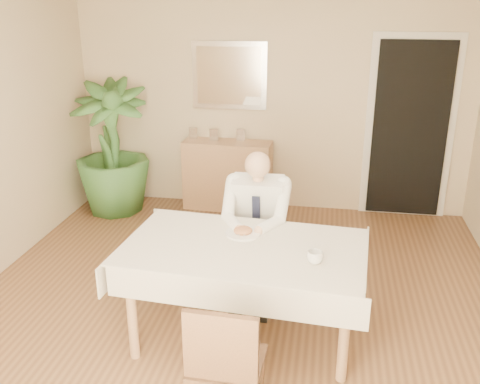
% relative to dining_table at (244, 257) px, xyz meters
% --- Properties ---
extents(room, '(5.00, 5.02, 2.60)m').
position_rel_dining_table_xyz_m(room, '(-0.12, 0.20, 0.63)').
color(room, brown).
rests_on(room, ground).
extents(window, '(1.34, 0.04, 1.44)m').
position_rel_dining_table_xyz_m(window, '(-0.12, -2.27, 0.78)').
color(window, silver).
rests_on(window, room).
extents(doorway, '(0.96, 0.07, 2.10)m').
position_rel_dining_table_xyz_m(doorway, '(1.43, 2.66, 0.33)').
color(doorway, silver).
rests_on(doorway, ground).
extents(mirror, '(0.86, 0.04, 0.76)m').
position_rel_dining_table_xyz_m(mirror, '(-0.60, 2.67, 0.88)').
color(mirror, silver).
rests_on(mirror, room).
extents(dining_table, '(1.79, 1.14, 0.75)m').
position_rel_dining_table_xyz_m(dining_table, '(0.00, 0.00, 0.00)').
color(dining_table, '#A77E51').
rests_on(dining_table, ground).
extents(chair_far, '(0.44, 0.44, 0.92)m').
position_rel_dining_table_xyz_m(chair_far, '(0.00, 0.88, -0.15)').
color(chair_far, '#432A18').
rests_on(chair_far, ground).
extents(chair_near, '(0.43, 0.43, 0.87)m').
position_rel_dining_table_xyz_m(chair_near, '(0.04, -0.93, -0.18)').
color(chair_near, '#432A18').
rests_on(chair_near, ground).
extents(seated_man, '(0.48, 0.72, 1.24)m').
position_rel_dining_table_xyz_m(seated_man, '(0.00, 0.59, 0.02)').
color(seated_man, white).
rests_on(seated_man, ground).
extents(plate, '(0.26, 0.26, 0.02)m').
position_rel_dining_table_xyz_m(plate, '(-0.04, 0.19, 0.09)').
color(plate, white).
rests_on(plate, dining_table).
extents(food, '(0.14, 0.14, 0.06)m').
position_rel_dining_table_xyz_m(food, '(-0.04, 0.19, 0.11)').
color(food, brown).
rests_on(food, dining_table).
extents(knife, '(0.01, 0.13, 0.01)m').
position_rel_dining_table_xyz_m(knife, '(0.00, 0.13, 0.11)').
color(knife, silver).
rests_on(knife, dining_table).
extents(fork, '(0.01, 0.13, 0.01)m').
position_rel_dining_table_xyz_m(fork, '(-0.08, 0.13, 0.11)').
color(fork, silver).
rests_on(fork, dining_table).
extents(coffee_mug, '(0.14, 0.14, 0.09)m').
position_rel_dining_table_xyz_m(coffee_mug, '(0.50, -0.17, 0.13)').
color(coffee_mug, white).
rests_on(coffee_mug, dining_table).
extents(sideboard, '(1.04, 0.39, 0.82)m').
position_rel_dining_table_xyz_m(sideboard, '(-0.60, 2.52, -0.26)').
color(sideboard, '#A77E51').
rests_on(sideboard, ground).
extents(photo_frame_left, '(0.10, 0.02, 0.14)m').
position_rel_dining_table_xyz_m(photo_frame_left, '(-1.02, 2.58, 0.22)').
color(photo_frame_left, silver).
rests_on(photo_frame_left, sideboard).
extents(photo_frame_center, '(0.10, 0.02, 0.14)m').
position_rel_dining_table_xyz_m(photo_frame_center, '(-0.77, 2.54, 0.22)').
color(photo_frame_center, silver).
rests_on(photo_frame_center, sideboard).
extents(photo_frame_right, '(0.10, 0.02, 0.14)m').
position_rel_dining_table_xyz_m(photo_frame_right, '(-0.46, 2.60, 0.22)').
color(photo_frame_right, silver).
rests_on(photo_frame_right, sideboard).
extents(potted_palm, '(1.03, 1.03, 1.53)m').
position_rel_dining_table_xyz_m(potted_palm, '(-1.90, 2.22, 0.10)').
color(potted_palm, '#305B26').
rests_on(potted_palm, ground).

